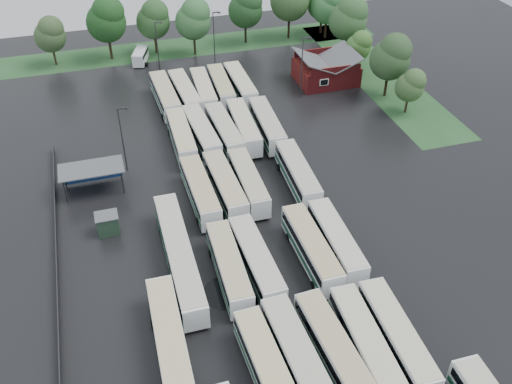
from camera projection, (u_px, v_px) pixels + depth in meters
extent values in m
plane|color=black|center=(270.00, 276.00, 62.40)|extent=(160.00, 160.00, 0.00)
cube|color=maroon|center=(326.00, 72.00, 99.61)|extent=(10.00, 8.00, 3.40)
cube|color=#4C4F51|center=(313.00, 60.00, 97.47)|extent=(5.07, 8.60, 2.19)
cube|color=#4C4F51|center=(340.00, 57.00, 98.62)|extent=(5.07, 8.60, 2.19)
cube|color=maroon|center=(336.00, 70.00, 95.22)|extent=(9.00, 0.20, 1.20)
cube|color=silver|center=(324.00, 82.00, 95.87)|extent=(1.60, 0.12, 1.20)
cylinder|color=#2D2D30|center=(65.00, 192.00, 71.90)|extent=(0.16, 0.16, 3.40)
cylinder|color=#2D2D30|center=(123.00, 182.00, 73.55)|extent=(0.16, 0.16, 3.40)
cylinder|color=#2D2D30|center=(64.00, 178.00, 74.34)|extent=(0.16, 0.16, 3.40)
cylinder|color=#2D2D30|center=(120.00, 169.00, 76.00)|extent=(0.16, 0.16, 3.40)
cube|color=#4C4F51|center=(91.00, 168.00, 72.86)|extent=(8.20, 4.20, 0.15)
cube|color=navy|center=(92.00, 172.00, 75.46)|extent=(7.60, 0.08, 2.60)
cube|color=#1F3625|center=(108.00, 224.00, 67.56)|extent=(2.50, 2.00, 2.50)
cube|color=#4C4F51|center=(106.00, 215.00, 66.78)|extent=(2.70, 2.20, 0.12)
cube|color=#234E24|center=(179.00, 48.00, 112.40)|extent=(80.00, 10.00, 0.01)
cube|color=#234E24|center=(376.00, 74.00, 102.92)|extent=(10.00, 50.00, 0.01)
cube|color=#2D2D30|center=(57.00, 264.00, 63.06)|extent=(0.10, 50.00, 1.20)
cube|color=white|center=(268.00, 370.00, 50.57)|extent=(3.09, 12.51, 2.84)
cube|color=black|center=(268.00, 366.00, 50.23)|extent=(3.13, 12.01, 0.91)
cube|color=#215037|center=(268.00, 374.00, 50.95)|extent=(3.13, 12.26, 0.63)
cube|color=#C8BB82|center=(268.00, 360.00, 49.69)|extent=(2.97, 12.13, 0.12)
cylinder|color=black|center=(255.00, 345.00, 54.47)|extent=(2.64, 0.99, 0.99)
cube|color=white|center=(298.00, 358.00, 51.53)|extent=(3.14, 12.93, 2.94)
cube|color=black|center=(298.00, 354.00, 51.18)|extent=(3.19, 12.42, 0.94)
cube|color=#114B2C|center=(297.00, 362.00, 51.92)|extent=(3.19, 12.68, 0.65)
cube|color=#B9B39B|center=(298.00, 347.00, 50.61)|extent=(3.02, 12.54, 0.13)
cylinder|color=black|center=(283.00, 334.00, 55.56)|extent=(2.73, 1.03, 1.03)
cube|color=white|center=(334.00, 350.00, 52.25)|extent=(3.27, 12.73, 2.89)
cube|color=black|center=(334.00, 346.00, 51.90)|extent=(3.30, 12.23, 0.93)
cube|color=#194730|center=(333.00, 354.00, 52.63)|extent=(3.31, 12.49, 0.64)
cube|color=tan|center=(335.00, 340.00, 51.34)|extent=(3.14, 12.35, 0.13)
cylinder|color=black|center=(317.00, 327.00, 56.21)|extent=(2.68, 1.01, 1.01)
cube|color=white|center=(366.00, 345.00, 52.74)|extent=(3.13, 12.70, 2.89)
cube|color=black|center=(366.00, 341.00, 52.40)|extent=(3.17, 12.20, 0.92)
cube|color=#184731|center=(365.00, 349.00, 53.13)|extent=(3.17, 12.45, 0.64)
cube|color=beige|center=(367.00, 334.00, 51.84)|extent=(3.01, 12.32, 0.13)
cylinder|color=black|center=(346.00, 322.00, 56.70)|extent=(2.68, 1.01, 1.01)
cube|color=white|center=(396.00, 337.00, 53.49)|extent=(3.07, 12.62, 2.87)
cube|color=black|center=(397.00, 333.00, 53.14)|extent=(3.11, 12.12, 0.92)
cube|color=#13432D|center=(395.00, 341.00, 53.87)|extent=(3.11, 12.37, 0.63)
cube|color=beige|center=(399.00, 326.00, 52.59)|extent=(2.95, 12.24, 0.13)
cylinder|color=black|center=(415.00, 381.00, 51.29)|extent=(2.66, 1.00, 1.00)
cylinder|color=black|center=(375.00, 315.00, 57.42)|extent=(2.66, 1.00, 1.00)
cube|color=white|center=(229.00, 267.00, 60.93)|extent=(2.91, 12.36, 2.82)
cube|color=black|center=(229.00, 263.00, 60.59)|extent=(2.95, 11.87, 0.90)
cube|color=#1C5038|center=(229.00, 271.00, 61.30)|extent=(2.95, 12.12, 0.62)
cube|color=tan|center=(229.00, 257.00, 60.05)|extent=(2.79, 11.99, 0.12)
cylinder|color=black|center=(239.00, 303.00, 58.77)|extent=(2.61, 0.98, 0.98)
cylinder|color=black|center=(221.00, 252.00, 64.79)|extent=(2.61, 0.98, 0.98)
cube|color=white|center=(256.00, 261.00, 61.67)|extent=(2.96, 12.58, 2.87)
cube|color=black|center=(256.00, 257.00, 61.32)|extent=(3.01, 12.08, 0.92)
cube|color=#22513C|center=(256.00, 265.00, 62.05)|extent=(3.01, 12.33, 0.63)
cube|color=beige|center=(256.00, 250.00, 60.77)|extent=(2.85, 12.20, 0.13)
cylinder|color=black|center=(267.00, 296.00, 59.47)|extent=(2.66, 1.00, 1.00)
cylinder|color=black|center=(246.00, 246.00, 65.59)|extent=(2.66, 1.00, 1.00)
cube|color=white|center=(311.00, 248.00, 63.19)|extent=(2.70, 12.63, 2.89)
cube|color=black|center=(312.00, 245.00, 62.84)|extent=(2.76, 12.12, 0.92)
cube|color=#174832|center=(311.00, 253.00, 63.57)|extent=(2.75, 12.37, 0.64)
cube|color=tan|center=(312.00, 238.00, 62.29)|extent=(2.60, 12.25, 0.13)
cylinder|color=black|center=(324.00, 283.00, 60.98)|extent=(2.68, 1.01, 1.01)
cylinder|color=black|center=(298.00, 235.00, 67.15)|extent=(2.68, 1.01, 1.01)
cube|color=white|center=(336.00, 241.00, 64.18)|extent=(2.87, 12.42, 2.83)
cube|color=black|center=(337.00, 238.00, 63.84)|extent=(2.92, 11.93, 0.91)
cube|color=#17452C|center=(336.00, 245.00, 64.56)|extent=(2.92, 12.17, 0.62)
cube|color=beige|center=(337.00, 232.00, 63.30)|extent=(2.76, 12.05, 0.12)
cylinder|color=black|center=(349.00, 274.00, 62.01)|extent=(2.63, 0.99, 0.99)
cylinder|color=black|center=(322.00, 229.00, 68.06)|extent=(2.63, 0.99, 0.99)
cube|color=white|center=(200.00, 191.00, 71.62)|extent=(2.80, 12.58, 2.87)
cube|color=black|center=(200.00, 188.00, 71.28)|extent=(2.85, 12.08, 0.92)
cube|color=#145733|center=(200.00, 195.00, 72.00)|extent=(2.85, 12.33, 0.63)
cube|color=tan|center=(199.00, 182.00, 70.73)|extent=(2.69, 12.20, 0.13)
cylinder|color=black|center=(208.00, 220.00, 69.42)|extent=(2.67, 1.00, 1.00)
cylinder|color=black|center=(194.00, 183.00, 75.56)|extent=(2.67, 1.00, 1.00)
cube|color=white|center=(225.00, 186.00, 72.52)|extent=(2.98, 12.75, 2.91)
cube|color=black|center=(225.00, 182.00, 72.17)|extent=(3.03, 12.24, 0.93)
cube|color=#184831|center=(225.00, 190.00, 72.90)|extent=(3.03, 12.50, 0.64)
cube|color=tan|center=(225.00, 176.00, 71.61)|extent=(2.87, 12.37, 0.13)
cylinder|color=black|center=(234.00, 214.00, 70.29)|extent=(2.69, 1.01, 1.01)
cylinder|color=black|center=(218.00, 177.00, 76.50)|extent=(2.69, 1.01, 1.01)
cube|color=white|center=(248.00, 182.00, 73.28)|extent=(2.75, 12.28, 2.81)
cube|color=black|center=(248.00, 179.00, 72.94)|extent=(2.81, 11.79, 0.90)
cube|color=#144630|center=(248.00, 186.00, 73.65)|extent=(2.80, 12.04, 0.62)
cube|color=#B8B08F|center=(248.00, 173.00, 72.40)|extent=(2.65, 11.91, 0.12)
cylinder|color=black|center=(257.00, 209.00, 71.13)|extent=(2.60, 0.98, 0.98)
cylinder|color=black|center=(240.00, 174.00, 77.12)|extent=(2.60, 0.98, 0.98)
cube|color=white|center=(298.00, 174.00, 74.63)|extent=(3.23, 12.77, 2.90)
cube|color=black|center=(298.00, 170.00, 74.28)|extent=(3.27, 12.27, 0.93)
cube|color=#174D35|center=(297.00, 178.00, 75.02)|extent=(3.27, 12.52, 0.64)
cube|color=#B7B29D|center=(298.00, 164.00, 73.73)|extent=(3.11, 12.39, 0.13)
cylinder|color=black|center=(308.00, 201.00, 72.41)|extent=(2.69, 1.01, 1.01)
cylinder|color=black|center=(287.00, 166.00, 78.61)|extent=(2.69, 1.01, 1.01)
cube|color=white|center=(181.00, 137.00, 82.03)|extent=(2.88, 12.58, 2.87)
cube|color=black|center=(181.00, 134.00, 81.69)|extent=(2.94, 12.08, 0.92)
cube|color=#16442C|center=(182.00, 141.00, 82.41)|extent=(2.93, 12.33, 0.63)
cube|color=#CABD8C|center=(181.00, 128.00, 81.14)|extent=(2.77, 12.20, 0.13)
cylinder|color=black|center=(188.00, 160.00, 79.83)|extent=(2.66, 1.00, 1.00)
cylinder|color=black|center=(177.00, 132.00, 85.96)|extent=(2.66, 1.00, 1.00)
cube|color=white|center=(202.00, 133.00, 82.90)|extent=(3.31, 12.83, 2.91)
cube|color=black|center=(201.00, 129.00, 82.55)|extent=(3.34, 12.33, 0.93)
cube|color=#214D35|center=(202.00, 137.00, 83.28)|extent=(3.35, 12.58, 0.64)
cube|color=beige|center=(201.00, 124.00, 81.99)|extent=(3.18, 12.45, 0.13)
cylinder|color=black|center=(208.00, 156.00, 80.67)|extent=(2.70, 1.02, 1.02)
cylinder|color=black|center=(196.00, 128.00, 86.89)|extent=(2.70, 1.02, 1.02)
cube|color=white|center=(224.00, 131.00, 83.36)|extent=(3.01, 12.66, 2.88)
cube|color=black|center=(224.00, 128.00, 83.01)|extent=(3.06, 12.15, 0.92)
cube|color=#20523C|center=(224.00, 135.00, 83.74)|extent=(3.06, 12.41, 0.63)
cube|color=#B9B29A|center=(224.00, 122.00, 82.46)|extent=(2.90, 12.28, 0.13)
cylinder|color=black|center=(231.00, 154.00, 81.15)|extent=(2.67, 1.01, 1.01)
cylinder|color=black|center=(218.00, 126.00, 87.31)|extent=(2.67, 1.01, 1.01)
cube|color=white|center=(244.00, 127.00, 84.22)|extent=(3.26, 12.91, 2.93)
cube|color=black|center=(244.00, 123.00, 83.87)|extent=(3.30, 12.40, 0.94)
cube|color=#1A4430|center=(244.00, 131.00, 84.61)|extent=(3.30, 12.65, 0.65)
cube|color=beige|center=(243.00, 118.00, 83.30)|extent=(3.14, 12.52, 0.13)
cylinder|color=black|center=(251.00, 150.00, 81.97)|extent=(2.72, 1.02, 1.02)
cylinder|color=black|center=(237.00, 122.00, 88.23)|extent=(2.72, 1.02, 1.02)
cube|color=white|center=(267.00, 125.00, 84.68)|extent=(3.32, 12.91, 2.93)
cube|color=black|center=(267.00, 122.00, 84.32)|extent=(3.36, 12.40, 0.94)
cube|color=#11512D|center=(267.00, 129.00, 85.06)|extent=(3.36, 12.66, 0.64)
cube|color=#B7AD99|center=(267.00, 116.00, 83.76)|extent=(3.20, 12.52, 0.13)
cylinder|color=black|center=(275.00, 148.00, 82.43)|extent=(2.72, 1.02, 1.02)
cylinder|color=black|center=(259.00, 120.00, 88.69)|extent=(2.72, 1.02, 1.02)
cube|color=white|center=(165.00, 96.00, 92.05)|extent=(3.12, 12.99, 2.96)
cube|color=black|center=(165.00, 93.00, 91.69)|extent=(3.17, 12.48, 0.95)
cube|color=#15432E|center=(166.00, 99.00, 92.44)|extent=(3.17, 12.74, 0.65)
cube|color=tan|center=(164.00, 87.00, 91.13)|extent=(3.00, 12.60, 0.13)
cylinder|color=black|center=(170.00, 116.00, 89.78)|extent=(2.74, 1.03, 1.03)
cylinder|color=black|center=(162.00, 93.00, 96.10)|extent=(2.74, 1.03, 1.03)
cube|color=white|center=(185.00, 93.00, 92.82)|extent=(3.25, 12.83, 2.91)
cube|color=black|center=(185.00, 90.00, 92.47)|extent=(3.29, 12.32, 0.93)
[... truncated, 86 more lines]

